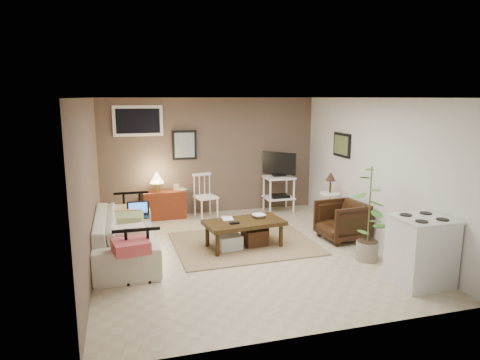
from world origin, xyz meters
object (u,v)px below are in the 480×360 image
object	(u,v)px
sofa	(125,228)
stove	(421,251)
red_console	(164,202)
spindle_chair	(206,197)
tv_stand	(279,181)
armchair	(342,219)
side_table	(330,192)
coffee_table	(244,232)
potted_plant	(369,210)

from	to	relation	value
sofa	stove	bearing A→B (deg)	-119.42
red_console	spindle_chair	size ratio (longest dim) A/B	1.08
tv_stand	armchair	world-z (taller)	tv_stand
sofa	side_table	world-z (taller)	side_table
red_console	tv_stand	world-z (taller)	tv_stand
coffee_table	potted_plant	size ratio (longest dim) A/B	0.92
sofa	tv_stand	size ratio (longest dim) A/B	1.78
red_console	potted_plant	world-z (taller)	potted_plant
red_console	tv_stand	bearing A→B (deg)	-3.69
potted_plant	coffee_table	bearing A→B (deg)	147.98
coffee_table	armchair	xyz separation A→B (m)	(1.73, -0.06, 0.10)
red_console	stove	bearing A→B (deg)	-54.23
spindle_chair	armchair	xyz separation A→B (m)	(1.97, -2.01, -0.05)
coffee_table	spindle_chair	distance (m)	1.96
armchair	stove	bearing A→B (deg)	-1.40
spindle_chair	stove	bearing A→B (deg)	-61.81
spindle_chair	potted_plant	world-z (taller)	potted_plant
coffee_table	tv_stand	world-z (taller)	tv_stand
spindle_chair	potted_plant	distance (m)	3.52
coffee_table	red_console	distance (m)	2.35
sofa	stove	world-z (taller)	stove
spindle_chair	sofa	bearing A→B (deg)	-131.66
sofa	spindle_chair	world-z (taller)	sofa
sofa	stove	size ratio (longest dim) A/B	2.50
sofa	red_console	distance (m)	2.11
tv_stand	armchair	distance (m)	2.06
red_console	armchair	bearing A→B (deg)	-37.70
sofa	potted_plant	distance (m)	3.68
red_console	armchair	xyz separation A→B (m)	(2.79, -2.16, 0.03)
coffee_table	spindle_chair	xyz separation A→B (m)	(-0.24, 1.94, 0.15)
spindle_chair	stove	world-z (taller)	stove
red_console	spindle_chair	distance (m)	0.84
coffee_table	spindle_chair	size ratio (longest dim) A/B	1.50
potted_plant	stove	world-z (taller)	potted_plant
spindle_chair	tv_stand	xyz separation A→B (m)	(1.58, -0.00, 0.26)
tv_stand	stove	bearing A→B (deg)	-82.72
side_table	sofa	bearing A→B (deg)	-169.85
tv_stand	sofa	bearing A→B (deg)	-150.55
potted_plant	stove	size ratio (longest dim) A/B	1.59
red_console	spindle_chair	xyz separation A→B (m)	(0.82, -0.15, 0.08)
red_console	potted_plant	xyz separation A→B (m)	(2.70, -3.12, 0.44)
spindle_chair	stove	distance (m)	4.40
spindle_chair	potted_plant	size ratio (longest dim) A/B	0.61
sofa	potted_plant	world-z (taller)	potted_plant
armchair	potted_plant	size ratio (longest dim) A/B	0.50
coffee_table	tv_stand	xyz separation A→B (m)	(1.34, 1.94, 0.41)
sofa	side_table	xyz separation A→B (m)	(3.80, 0.68, 0.19)
red_console	armchair	size ratio (longest dim) A/B	1.32
spindle_chair	side_table	distance (m)	2.47
armchair	spindle_chair	bearing A→B (deg)	-140.27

